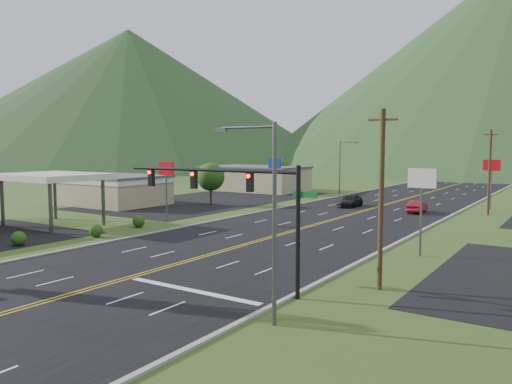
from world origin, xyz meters
The scene contains 17 objects.
traffic_signal centered at (6.48, 14.00, 5.33)m, with size 13.10×0.43×7.00m.
streetlight_east centered at (11.18, 10.00, 5.18)m, with size 3.28×0.25×9.00m.
streetlight_west centered at (-11.68, 70.00, 5.18)m, with size 3.28×0.25×9.00m.
gas_canopy centered at (-22.00, 22.00, 4.87)m, with size 10.00×8.00×5.30m.
building_west_mid centered at (-32.00, 38.00, 2.27)m, with size 14.40×10.40×4.10m.
building_west_far centered at (-28.00, 68.00, 2.26)m, with size 18.40×11.40×4.50m.
pole_sign_west_a centered at (-14.00, 30.00, 5.05)m, with size 2.00×0.18×6.40m.
pole_sign_west_b centered at (-14.00, 52.00, 5.05)m, with size 2.00×0.18×6.40m.
pole_sign_east_a centered at (13.00, 28.00, 5.05)m, with size 2.00×0.18×6.40m.
pole_sign_east_b centered at (13.00, 60.00, 5.05)m, with size 2.00×0.18×6.40m.
tree_west_a centered at (-20.00, 45.00, 3.89)m, with size 3.84×3.84×5.82m.
tree_west_b centered at (-25.00, 72.00, 3.89)m, with size 3.84×3.84×5.82m.
utility_pole_a centered at (13.50, 18.00, 5.13)m, with size 1.60×0.28×10.00m.
utility_pole_b centered at (13.50, 55.00, 5.13)m, with size 1.60×0.28×10.00m.
mountain_nw centered at (-148.49, 148.49, 30.00)m, with size 190.00×190.00×60.00m, color #1D3D1C.
car_dark_mid centered at (-3.17, 53.70, 0.75)m, with size 2.11×5.19×1.51m, color black.
car_red_far centered at (6.05, 52.27, 0.72)m, with size 1.52×4.37×1.44m, color maroon.
Camera 1 is at (22.74, -8.50, 7.90)m, focal length 35.00 mm.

